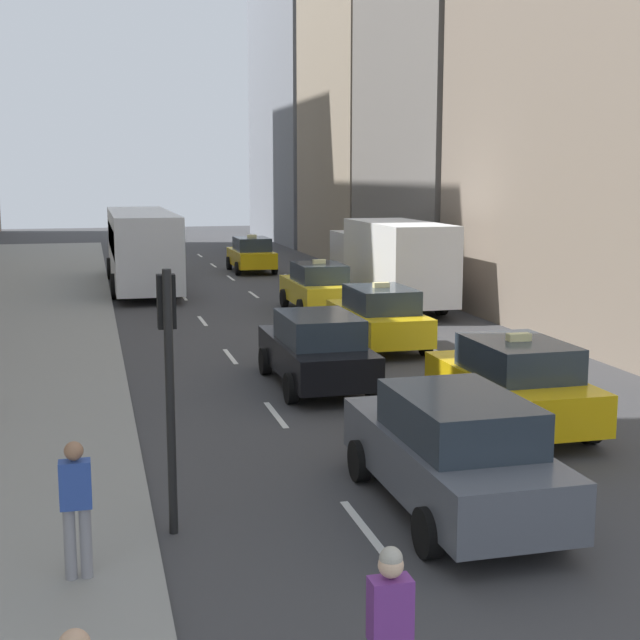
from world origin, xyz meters
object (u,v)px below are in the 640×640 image
skateboarder (390,634)px  traffic_light_pole (168,358)px  city_bus (141,246)px  sedan_black_near (452,451)px  taxi_lead (379,317)px  taxi_second (512,383)px  taxi_third (318,287)px  pedestrian_mid_block (76,503)px  taxi_fourth (251,254)px  sedan_silver_behind (316,349)px  box_truck (390,261)px

skateboarder → traffic_light_pole: (-1.39, 5.04, 1.45)m
city_bus → sedan_black_near: bearing=-84.1°
taxi_lead → taxi_second: same height
taxi_third → pedestrian_mid_block: size_ratio=2.67×
taxi_lead → sedan_black_near: bearing=-103.3°
taxi_third → taxi_fourth: (0.00, 13.29, 0.00)m
taxi_second → sedan_silver_behind: bearing=123.9°
box_truck → taxi_fourth: bearing=102.3°
taxi_third → box_truck: 2.95m
taxi_lead → taxi_second: (0.00, -8.16, 0.00)m
taxi_lead → box_truck: size_ratio=0.52×
box_truck → skateboarder: size_ratio=4.81×
taxi_fourth → sedan_black_near: 32.14m
sedan_silver_behind → city_bus: city_bus is taller
box_truck → pedestrian_mid_block: bearing=-117.9°
taxi_fourth → city_bus: bearing=-138.5°
box_truck → pedestrian_mid_block: size_ratio=5.09×
pedestrian_mid_block → traffic_light_pole: (1.22, 1.50, 1.34)m
city_bus → traffic_light_pole: traffic_light_pole is taller
taxi_second → skateboarder: 10.03m
box_truck → traffic_light_pole: bearing=-116.8°
taxi_third → skateboarder: (-5.36, -23.49, 0.08)m
sedan_black_near → skateboarder: (-2.56, -4.76, 0.06)m
taxi_lead → sedan_black_near: 12.20m
sedan_silver_behind → traffic_light_pole: (-3.95, -7.60, 1.54)m
box_truck → traffic_light_pole: traffic_light_pole is taller
city_bus → pedestrian_mid_block: (-2.36, -28.28, -0.72)m
city_bus → sedan_silver_behind: bearing=-81.7°
skateboarder → taxi_fourth: bearing=81.7°
taxi_fourth → taxi_second: bearing=-90.0°
taxi_second → skateboarder: size_ratio=2.52×
taxi_fourth → city_bus: size_ratio=0.38×
sedan_black_near → skateboarder: bearing=-118.3°
pedestrian_mid_block → skateboarder: bearing=-53.6°
taxi_fourth → skateboarder: (-5.36, -36.78, 0.08)m
taxi_lead → sedan_black_near: (-2.80, -11.88, 0.02)m
taxi_third → taxi_lead: bearing=-90.0°
skateboarder → traffic_light_pole: traffic_light_pole is taller
box_truck → taxi_third: bearing=-171.4°
taxi_lead → taxi_third: (0.00, 6.85, 0.00)m
taxi_lead → box_truck: 7.84m
sedan_silver_behind → city_bus: 19.40m
pedestrian_mid_block → traffic_light_pole: size_ratio=0.46×
sedan_black_near → pedestrian_mid_block: (-5.17, -1.22, 0.17)m
taxi_fourth → sedan_silver_behind: (-2.80, -24.14, -0.01)m
taxi_second → traffic_light_pole: (-6.75, -3.43, 1.53)m
taxi_fourth → pedestrian_mid_block: 34.18m
traffic_light_pole → sedan_black_near: bearing=-4.1°
taxi_lead → traffic_light_pole: traffic_light_pole is taller
sedan_black_near → traffic_light_pole: (-3.95, 0.28, 1.51)m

